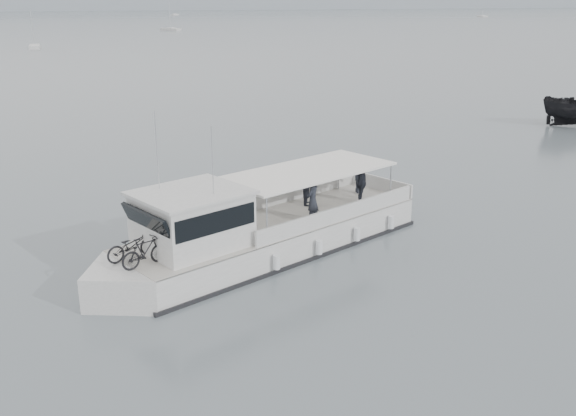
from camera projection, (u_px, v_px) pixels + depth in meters
name	position (u px, v px, depth m)	size (l,w,h in m)	color
ground	(235.00, 251.00, 23.98)	(1400.00, 1400.00, 0.00)	slate
tour_boat	(250.00, 234.00, 22.94)	(13.66, 7.21, 5.81)	white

